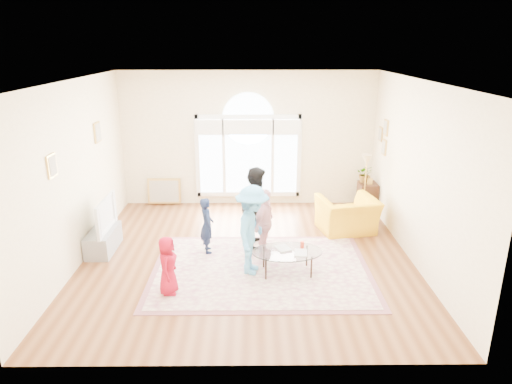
{
  "coord_description": "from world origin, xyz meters",
  "views": [
    {
      "loc": [
        0.09,
        -7.68,
        3.8
      ],
      "look_at": [
        0.16,
        0.3,
        1.17
      ],
      "focal_mm": 32.0,
      "sensor_mm": 36.0,
      "label": 1
    }
  ],
  "objects_px": {
    "area_rug": "(261,269)",
    "tv_console": "(103,240)",
    "coffee_table": "(287,252)",
    "television": "(101,215)",
    "armchair": "(347,215)"
  },
  "relations": [
    {
      "from": "tv_console",
      "to": "armchair",
      "type": "xyz_separation_m",
      "value": [
        4.83,
        0.89,
        0.16
      ]
    },
    {
      "from": "television",
      "to": "armchair",
      "type": "xyz_separation_m",
      "value": [
        4.82,
        0.89,
        -0.36
      ]
    },
    {
      "from": "area_rug",
      "to": "television",
      "type": "height_order",
      "value": "television"
    },
    {
      "from": "tv_console",
      "to": "coffee_table",
      "type": "relative_size",
      "value": 0.8
    },
    {
      "from": "tv_console",
      "to": "armchair",
      "type": "bearing_deg",
      "value": 10.4
    },
    {
      "from": "area_rug",
      "to": "tv_console",
      "type": "relative_size",
      "value": 3.6
    },
    {
      "from": "coffee_table",
      "to": "area_rug",
      "type": "bearing_deg",
      "value": 160.88
    },
    {
      "from": "area_rug",
      "to": "tv_console",
      "type": "bearing_deg",
      "value": 164.79
    },
    {
      "from": "tv_console",
      "to": "armchair",
      "type": "relative_size",
      "value": 0.88
    },
    {
      "from": "coffee_table",
      "to": "tv_console",
      "type": "bearing_deg",
      "value": 161.31
    },
    {
      "from": "area_rug",
      "to": "armchair",
      "type": "bearing_deg",
      "value": 42.86
    },
    {
      "from": "tv_console",
      "to": "armchair",
      "type": "height_order",
      "value": "armchair"
    },
    {
      "from": "area_rug",
      "to": "armchair",
      "type": "relative_size",
      "value": 3.16
    },
    {
      "from": "area_rug",
      "to": "armchair",
      "type": "height_order",
      "value": "armchair"
    },
    {
      "from": "area_rug",
      "to": "armchair",
      "type": "xyz_separation_m",
      "value": [
        1.83,
        1.7,
        0.36
      ]
    }
  ]
}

